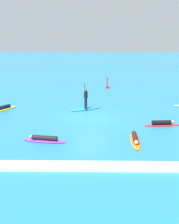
{
  "coord_description": "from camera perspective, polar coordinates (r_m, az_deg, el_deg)",
  "views": [
    {
      "loc": [
        0.35,
        -22.09,
        6.86
      ],
      "look_at": [
        0.0,
        0.0,
        0.5
      ],
      "focal_mm": 48.17,
      "sensor_mm": 36.0,
      "label": 1
    }
  ],
  "objects": [
    {
      "name": "marker_buoy",
      "position": [
        34.4,
        3.35,
        4.87
      ],
      "size": [
        0.43,
        0.43,
        1.38
      ],
      "color": "red",
      "rests_on": "ground_plane"
    },
    {
      "name": "surfer_on_orange_board",
      "position": [
        18.76,
        8.63,
        -5.09
      ],
      "size": [
        0.69,
        3.07,
        0.4
      ],
      "rotation": [
        0.0,
        0.0,
        4.67
      ],
      "color": "orange",
      "rests_on": "ground_plane"
    },
    {
      "name": "wave_crest",
      "position": [
        15.27,
        -0.51,
        -10.27
      ],
      "size": [
        21.02,
        0.9,
        0.18
      ],
      "primitive_type": "cube",
      "color": "white",
      "rests_on": "ground_plane"
    },
    {
      "name": "ground_plane",
      "position": [
        23.13,
        0.0,
        -1.19
      ],
      "size": [
        120.0,
        120.0,
        0.0
      ],
      "primitive_type": "plane",
      "color": "teal",
      "rests_on": "ground"
    },
    {
      "name": "surfer_on_red_board",
      "position": [
        22.03,
        13.63,
        -2.14
      ],
      "size": [
        2.64,
        0.83,
        0.39
      ],
      "rotation": [
        0.0,
        0.0,
        0.09
      ],
      "color": "red",
      "rests_on": "ground_plane"
    },
    {
      "name": "surfer_on_purple_board",
      "position": [
        18.75,
        -8.63,
        -5.13
      ],
      "size": [
        2.79,
        1.02,
        0.38
      ],
      "rotation": [
        0.0,
        0.0,
        2.98
      ],
      "color": "purple",
      "rests_on": "ground_plane"
    },
    {
      "name": "surfer_on_yellow_board",
      "position": [
        26.33,
        -16.34,
        0.61
      ],
      "size": [
        2.23,
        2.76,
        0.38
      ],
      "rotation": [
        0.0,
        0.0,
        4.08
      ],
      "color": "yellow",
      "rests_on": "ground_plane"
    },
    {
      "name": "surfer_on_blue_board",
      "position": [
        25.46,
        -0.72,
        1.42
      ],
      "size": [
        2.77,
        1.9,
        2.29
      ],
      "rotation": [
        0.0,
        0.0,
        3.62
      ],
      "color": "#1E8CD1",
      "rests_on": "ground_plane"
    }
  ]
}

